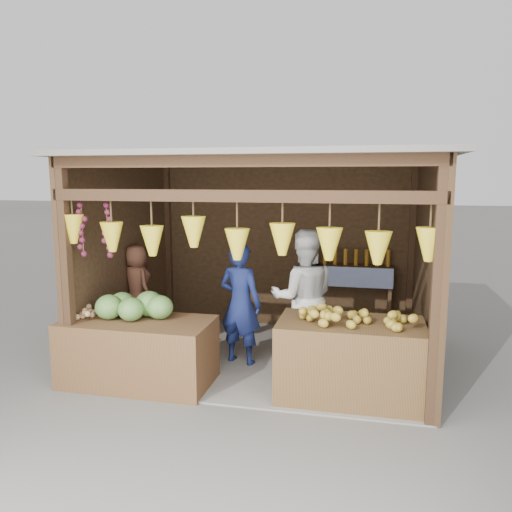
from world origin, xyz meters
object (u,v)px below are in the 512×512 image
at_px(counter_right, 350,360).
at_px(man_standing, 240,304).
at_px(counter_left, 138,352).
at_px(vendor_seated, 137,285).
at_px(woman_standing, 303,298).

xyz_separation_m(counter_right, man_standing, (-1.41, 0.75, 0.36)).
bearing_deg(counter_left, vendor_seated, 115.99).
bearing_deg(vendor_seated, counter_left, 150.39).
relative_size(counter_left, man_standing, 1.08).
distance_m(man_standing, vendor_seated, 1.62).
bearing_deg(counter_right, man_standing, 152.14).
relative_size(counter_left, counter_right, 1.11).
distance_m(counter_right, woman_standing, 1.20).
bearing_deg(woman_standing, counter_right, 112.41).
xyz_separation_m(counter_left, counter_right, (2.41, 0.13, 0.05)).
bearing_deg(man_standing, vendor_seated, 3.30).
xyz_separation_m(counter_right, woman_standing, (-0.63, 0.92, 0.44)).
height_order(counter_right, woman_standing, woman_standing).
height_order(counter_left, vendor_seated, vendor_seated).
xyz_separation_m(man_standing, vendor_seated, (-1.58, 0.32, 0.10)).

